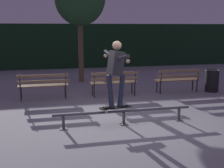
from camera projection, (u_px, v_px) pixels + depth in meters
name	position (u px, v px, depth m)	size (l,w,h in m)	color
ground_plane	(123.00, 124.00, 7.27)	(90.00, 90.00, 0.00)	gray
hedge_backdrop	(74.00, 46.00, 17.47)	(24.00, 1.20, 2.51)	black
grind_rail	(124.00, 114.00, 7.18)	(3.38, 0.18, 0.36)	#47474C
skateboard	(116.00, 108.00, 7.11)	(0.80, 0.32, 0.09)	black
skateboarder	(116.00, 68.00, 6.94)	(0.63, 1.39, 1.56)	black
park_bench_leftmost	(43.00, 84.00, 9.58)	(1.60, 0.42, 0.88)	#282623
park_bench_left_center	(114.00, 81.00, 10.11)	(1.60, 0.42, 0.88)	#282623
park_bench_right_center	(178.00, 78.00, 10.64)	(1.60, 0.42, 0.88)	#282623
trash_can	(212.00, 80.00, 10.88)	(0.52, 0.52, 0.80)	black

